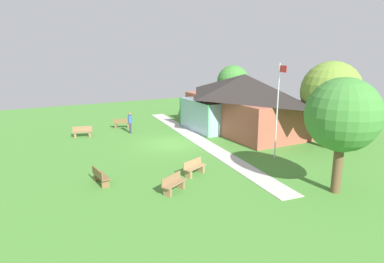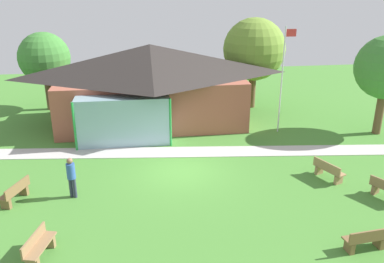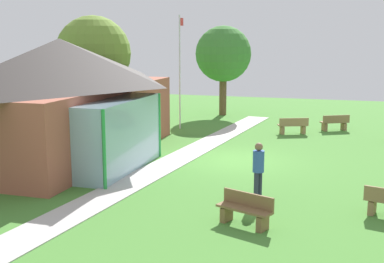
# 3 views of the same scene
# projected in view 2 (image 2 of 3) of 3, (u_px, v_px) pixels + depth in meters

# --- Properties ---
(ground_plane) EXTENTS (44.00, 44.00, 0.00)m
(ground_plane) POSITION_uv_depth(u_px,v_px,m) (182.00, 170.00, 18.66)
(ground_plane) COLOR #478433
(pavilion) EXTENTS (11.88, 7.31, 4.78)m
(pavilion) POSITION_uv_depth(u_px,v_px,m) (150.00, 83.00, 23.95)
(pavilion) COLOR #A35642
(pavilion) RESTS_ON ground_plane
(footpath) EXTENTS (22.73, 3.69, 0.03)m
(footpath) POSITION_uv_depth(u_px,v_px,m) (177.00, 152.00, 20.58)
(footpath) COLOR #BCB7B2
(footpath) RESTS_ON ground_plane
(flagpole) EXTENTS (0.64, 0.08, 6.00)m
(flagpole) POSITION_uv_depth(u_px,v_px,m) (283.00, 76.00, 22.19)
(flagpole) COLOR silver
(flagpole) RESTS_ON ground_plane
(bench_mid_left) EXTENTS (0.95, 1.56, 0.84)m
(bench_mid_left) POSITION_uv_depth(u_px,v_px,m) (15.00, 192.00, 15.92)
(bench_mid_left) COLOR brown
(bench_mid_left) RESTS_ON ground_plane
(bench_mid_right) EXTENTS (0.99, 1.55, 0.84)m
(bench_mid_right) POSITION_uv_depth(u_px,v_px,m) (328.00, 171.00, 17.73)
(bench_mid_right) COLOR #9E7A51
(bench_mid_right) RESTS_ON ground_plane
(bench_front_right) EXTENTS (1.54, 0.59, 0.84)m
(bench_front_right) POSITION_uv_depth(u_px,v_px,m) (366.00, 240.00, 13.05)
(bench_front_right) COLOR brown
(bench_front_right) RESTS_ON ground_plane
(bench_front_left) EXTENTS (0.81, 1.56, 0.84)m
(bench_front_left) POSITION_uv_depth(u_px,v_px,m) (39.00, 247.00, 12.71)
(bench_front_left) COLOR olive
(bench_front_left) RESTS_ON ground_plane
(visitor_strolling_lawn) EXTENTS (0.34, 0.34, 1.74)m
(visitor_strolling_lawn) POSITION_uv_depth(u_px,v_px,m) (71.00, 175.00, 16.03)
(visitor_strolling_lawn) COLOR #2D3347
(visitor_strolling_lawn) RESTS_ON ground_plane
(tree_behind_pavilion_right) EXTENTS (4.12, 4.12, 6.03)m
(tree_behind_pavilion_right) POSITION_uv_depth(u_px,v_px,m) (254.00, 50.00, 26.48)
(tree_behind_pavilion_right) COLOR brown
(tree_behind_pavilion_right) RESTS_ON ground_plane
(tree_behind_pavilion_left) EXTENTS (3.33, 3.33, 5.17)m
(tree_behind_pavilion_left) POSITION_uv_depth(u_px,v_px,m) (44.00, 58.00, 26.15)
(tree_behind_pavilion_left) COLOR brown
(tree_behind_pavilion_left) RESTS_ON ground_plane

